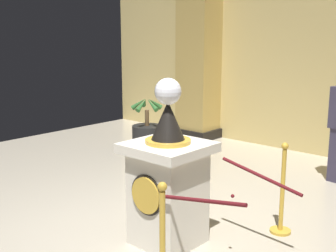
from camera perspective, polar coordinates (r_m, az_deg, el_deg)
The scene contains 7 objects.
ground_plane at distance 5.04m, azimuth -2.54°, elevation -14.20°, with size 10.83×10.83×0.00m, color #B2A893.
back_wall at distance 8.46m, azimuth 20.00°, elevation 8.67°, with size 10.83×0.16×3.70m, color tan.
pedestal_clock at distance 4.63m, azimuth -0.03°, elevation -7.23°, with size 0.80×0.80×1.79m.
stanchion_far at distance 5.14m, azimuth 14.74°, elevation -9.57°, with size 0.24×0.24×1.06m.
velvet_rope at distance 4.23m, azimuth 8.53°, elevation -7.97°, with size 1.00×1.03×0.22m.
column_left at distance 9.47m, azimuth 4.28°, elevation 9.08°, with size 0.92×0.92×3.55m.
potted_palm_left at distance 8.47m, azimuth -2.77°, elevation -1.16°, with size 0.63×0.62×1.07m.
Camera 1 is at (3.19, -3.22, 2.21)m, focal length 46.37 mm.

